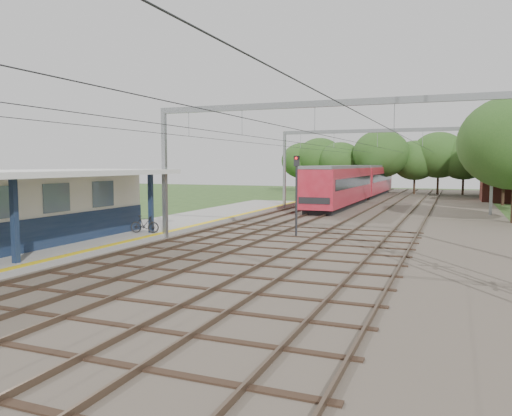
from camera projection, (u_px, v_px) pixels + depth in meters
The scene contains 9 objects.
ballast_bed at pixel (377, 218), 37.35m from camera, with size 18.00×90.00×0.10m, color #473D33.
platform at pixel (116, 237), 26.81m from camera, with size 5.00×52.00×0.35m, color gray.
yellow_stripe at pixel (151, 235), 25.96m from camera, with size 0.45×52.00×0.01m, color yellow.
rail_tracks at pixel (344, 215), 38.26m from camera, with size 11.80×88.00×0.15m.
catenary_system at pixel (359, 142), 32.73m from camera, with size 17.22×88.00×7.00m.
tree_band at pixel (408, 157), 62.06m from camera, with size 31.72×30.88×8.82m.
bicycle at pixel (145, 224), 26.93m from camera, with size 0.44×1.57×0.95m, color black.
train at pixel (358, 182), 54.42m from camera, with size 2.92×36.31×3.83m.
signal_post at pixel (296, 186), 27.15m from camera, with size 0.35×0.30×4.51m.
Camera 1 is at (9.40, -7.85, 4.06)m, focal length 35.00 mm.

